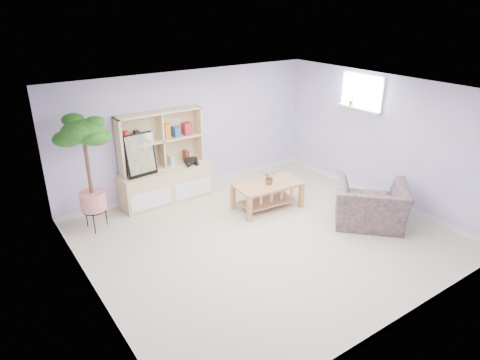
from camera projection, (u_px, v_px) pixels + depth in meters
floor at (266, 238)px, 7.01m from camera, size 5.50×5.00×0.01m
ceiling at (270, 92)px, 6.07m from camera, size 5.50×5.00×0.01m
walls at (268, 170)px, 6.54m from camera, size 5.51×5.01×2.40m
baseboard at (266, 236)px, 6.99m from camera, size 5.50×5.00×0.10m
window at (362, 92)px, 8.11m from camera, size 0.10×0.98×0.68m
window_sill at (358, 109)px, 8.21m from camera, size 0.14×1.00×0.04m
storage_unit at (164, 158)px, 8.00m from camera, size 1.75×0.59×1.75m
poster at (140, 155)px, 7.64m from camera, size 0.58×0.18×0.79m
toy_truck at (191, 161)px, 8.25m from camera, size 0.33×0.25×0.16m
coffee_table at (267, 196)px, 7.95m from camera, size 1.26×0.76×0.50m
table_plant at (269, 178)px, 7.78m from camera, size 0.24×0.22×0.25m
floor_tree at (89, 175)px, 6.93m from camera, size 0.80×0.80×1.98m
armchair at (371, 202)px, 7.27m from camera, size 1.56×1.56×0.87m
sill_plant at (352, 100)px, 8.29m from camera, size 0.15×0.13×0.22m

